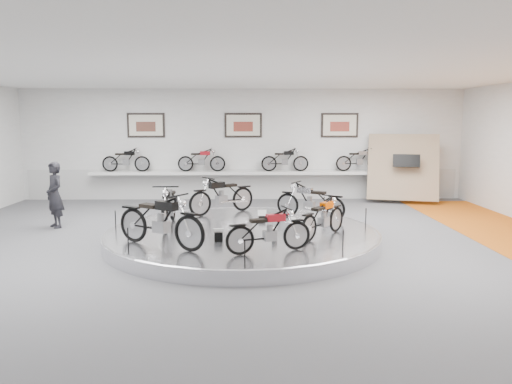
{
  "coord_description": "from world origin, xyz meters",
  "views": [
    {
      "loc": [
        0.08,
        -11.2,
        2.87
      ],
      "look_at": [
        0.33,
        0.6,
        1.17
      ],
      "focal_mm": 35.0,
      "sensor_mm": 36.0,
      "label": 1
    }
  ],
  "objects_px": {
    "bike_e": "(269,230)",
    "display_platform": "(242,237)",
    "bike_b": "(222,195)",
    "shelf": "(243,173)",
    "bike_f": "(323,217)",
    "bike_d": "(160,220)",
    "bike_a": "(310,201)",
    "bike_c": "(169,205)",
    "visitor": "(55,195)"
  },
  "relations": [
    {
      "from": "bike_b",
      "to": "bike_d",
      "type": "bearing_deg",
      "value": 37.7
    },
    {
      "from": "bike_a",
      "to": "bike_e",
      "type": "distance_m",
      "value": 3.57
    },
    {
      "from": "bike_b",
      "to": "bike_f",
      "type": "height_order",
      "value": "bike_b"
    },
    {
      "from": "display_platform",
      "to": "bike_e",
      "type": "xyz_separation_m",
      "value": [
        0.53,
        -1.98,
        0.59
      ]
    },
    {
      "from": "bike_a",
      "to": "bike_e",
      "type": "bearing_deg",
      "value": 101.07
    },
    {
      "from": "display_platform",
      "to": "bike_d",
      "type": "height_order",
      "value": "bike_d"
    },
    {
      "from": "visitor",
      "to": "bike_c",
      "type": "bearing_deg",
      "value": 24.98
    },
    {
      "from": "shelf",
      "to": "bike_f",
      "type": "height_order",
      "value": "bike_f"
    },
    {
      "from": "bike_b",
      "to": "bike_d",
      "type": "xyz_separation_m",
      "value": [
        -1.09,
        -3.67,
        0.04
      ]
    },
    {
      "from": "shelf",
      "to": "bike_a",
      "type": "relative_size",
      "value": 6.68
    },
    {
      "from": "shelf",
      "to": "bike_e",
      "type": "height_order",
      "value": "bike_e"
    },
    {
      "from": "shelf",
      "to": "bike_b",
      "type": "distance_m",
      "value": 4.26
    },
    {
      "from": "shelf",
      "to": "display_platform",
      "type": "bearing_deg",
      "value": -90.0
    },
    {
      "from": "bike_d",
      "to": "bike_f",
      "type": "distance_m",
      "value": 3.56
    },
    {
      "from": "bike_b",
      "to": "bike_a",
      "type": "bearing_deg",
      "value": 124.93
    },
    {
      "from": "shelf",
      "to": "bike_c",
      "type": "height_order",
      "value": "bike_c"
    },
    {
      "from": "bike_f",
      "to": "visitor",
      "type": "height_order",
      "value": "visitor"
    },
    {
      "from": "bike_e",
      "to": "bike_f",
      "type": "distance_m",
      "value": 1.83
    },
    {
      "from": "bike_c",
      "to": "bike_d",
      "type": "height_order",
      "value": "bike_d"
    },
    {
      "from": "bike_c",
      "to": "bike_d",
      "type": "xyz_separation_m",
      "value": [
        0.14,
        -2.0,
        0.03
      ]
    },
    {
      "from": "bike_a",
      "to": "bike_b",
      "type": "height_order",
      "value": "bike_b"
    },
    {
      "from": "bike_b",
      "to": "bike_c",
      "type": "bearing_deg",
      "value": 18.01
    },
    {
      "from": "bike_f",
      "to": "bike_a",
      "type": "bearing_deg",
      "value": 39.32
    },
    {
      "from": "bike_b",
      "to": "bike_e",
      "type": "relative_size",
      "value": 1.18
    },
    {
      "from": "shelf",
      "to": "bike_c",
      "type": "distance_m",
      "value": 6.16
    },
    {
      "from": "bike_c",
      "to": "visitor",
      "type": "bearing_deg",
      "value": -113.06
    },
    {
      "from": "shelf",
      "to": "bike_e",
      "type": "distance_m",
      "value": 8.4
    },
    {
      "from": "bike_d",
      "to": "visitor",
      "type": "relative_size",
      "value": 1.07
    },
    {
      "from": "display_platform",
      "to": "bike_c",
      "type": "height_order",
      "value": "bike_c"
    },
    {
      "from": "bike_d",
      "to": "bike_e",
      "type": "xyz_separation_m",
      "value": [
        2.2,
        -0.5,
        -0.12
      ]
    },
    {
      "from": "bike_d",
      "to": "bike_a",
      "type": "bearing_deg",
      "value": 71.97
    },
    {
      "from": "shelf",
      "to": "bike_b",
      "type": "xyz_separation_m",
      "value": [
        -0.58,
        -4.22,
        -0.18
      ]
    },
    {
      "from": "shelf",
      "to": "bike_d",
      "type": "xyz_separation_m",
      "value": [
        -1.66,
        -7.88,
        -0.14
      ]
    },
    {
      "from": "bike_c",
      "to": "bike_e",
      "type": "relative_size",
      "value": 1.2
    },
    {
      "from": "bike_c",
      "to": "visitor",
      "type": "distance_m",
      "value": 3.52
    },
    {
      "from": "shelf",
      "to": "bike_a",
      "type": "bearing_deg",
      "value": -70.61
    },
    {
      "from": "bike_b",
      "to": "bike_c",
      "type": "height_order",
      "value": "bike_c"
    },
    {
      "from": "bike_f",
      "to": "bike_d",
      "type": "bearing_deg",
      "value": 141.69
    },
    {
      "from": "bike_c",
      "to": "visitor",
      "type": "xyz_separation_m",
      "value": [
        -3.25,
        1.33,
        0.06
      ]
    },
    {
      "from": "display_platform",
      "to": "bike_d",
      "type": "bearing_deg",
      "value": -138.26
    },
    {
      "from": "display_platform",
      "to": "bike_d",
      "type": "xyz_separation_m",
      "value": [
        -1.66,
        -1.48,
        0.71
      ]
    },
    {
      "from": "bike_e",
      "to": "display_platform",
      "type": "bearing_deg",
      "value": 86.31
    },
    {
      "from": "bike_a",
      "to": "visitor",
      "type": "relative_size",
      "value": 0.93
    },
    {
      "from": "bike_c",
      "to": "bike_b",
      "type": "bearing_deg",
      "value": 143.01
    },
    {
      "from": "bike_b",
      "to": "bike_d",
      "type": "relative_size",
      "value": 0.93
    },
    {
      "from": "visitor",
      "to": "bike_e",
      "type": "bearing_deg",
      "value": 12.81
    },
    {
      "from": "bike_f",
      "to": "bike_b",
      "type": "bearing_deg",
      "value": 78.29
    },
    {
      "from": "display_platform",
      "to": "bike_f",
      "type": "height_order",
      "value": "bike_f"
    },
    {
      "from": "bike_a",
      "to": "bike_f",
      "type": "distance_m",
      "value": 2.03
    },
    {
      "from": "bike_b",
      "to": "display_platform",
      "type": "bearing_deg",
      "value": 68.98
    }
  ]
}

